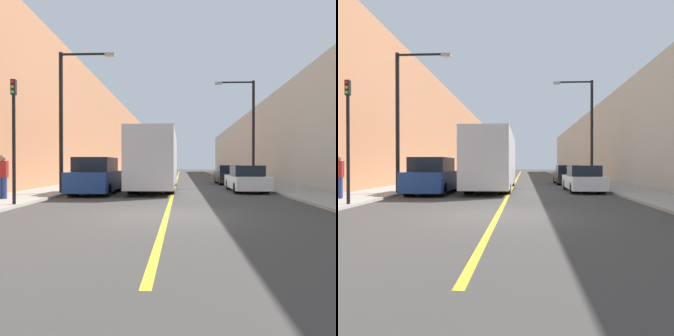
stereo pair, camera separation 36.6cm
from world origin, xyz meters
The scene contains 14 objects.
ground_plane centered at (0.00, 0.00, 0.00)m, with size 200.00×200.00×0.00m, color #3F3D3A.
sidewalk_left centered at (-6.87, 30.00, 0.05)m, with size 2.96×72.00×0.11m, color #9E998E.
sidewalk_right centered at (6.87, 30.00, 0.05)m, with size 2.96×72.00×0.11m, color #9E998E.
building_row_left centered at (-10.35, 30.00, 5.30)m, with size 4.00×72.00×10.61m, color #B2724C.
building_row_right centered at (10.35, 30.00, 3.87)m, with size 4.00×72.00×7.74m, color #B7B2A3.
road_center_line centered at (0.00, 30.00, 0.00)m, with size 0.16×72.00×0.01m, color gold.
bus centered at (-1.11, 10.35, 1.84)m, with size 2.41×10.59×3.43m.
parked_suv_left centered at (-4.00, 7.14, 0.89)m, with size 2.02×4.88×1.92m.
car_right_near centered at (4.18, 9.03, 0.68)m, with size 1.84×4.75×1.49m.
car_right_mid centered at (4.17, 16.25, 0.68)m, with size 1.79×4.45×1.50m.
street_lamp_left centered at (-5.42, 6.54, 4.25)m, with size 2.88×0.24×7.15m.
street_lamp_right centered at (5.43, 14.07, 4.44)m, with size 2.88×0.24×7.53m.
traffic_light centered at (-5.59, 1.62, 2.55)m, with size 0.16×0.18×4.50m.
pedestrian centered at (-7.06, 3.50, 1.07)m, with size 0.41×0.26×1.85m.
Camera 2 is at (0.80, -9.92, 1.54)m, focal length 35.00 mm.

